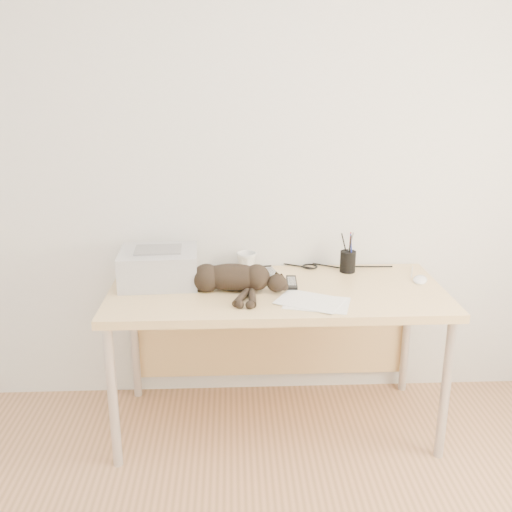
{
  "coord_description": "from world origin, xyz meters",
  "views": [
    {
      "loc": [
        -0.21,
        -1.15,
        1.71
      ],
      "look_at": [
        -0.1,
        1.34,
        0.92
      ],
      "focal_mm": 40.0,
      "sensor_mm": 36.0,
      "label": 1
    }
  ],
  "objects_px": {
    "desk": "(275,308)",
    "cat": "(230,279)",
    "mug": "(247,262)",
    "pen_cup": "(348,261)",
    "printer": "(159,266)",
    "mouse": "(420,277)"
  },
  "relations": [
    {
      "from": "desk",
      "to": "cat",
      "type": "bearing_deg",
      "value": -155.77
    },
    {
      "from": "cat",
      "to": "mug",
      "type": "bearing_deg",
      "value": 81.6
    },
    {
      "from": "cat",
      "to": "pen_cup",
      "type": "distance_m",
      "value": 0.66
    },
    {
      "from": "desk",
      "to": "mug",
      "type": "height_order",
      "value": "mug"
    },
    {
      "from": "printer",
      "to": "desk",
      "type": "bearing_deg",
      "value": -2.49
    },
    {
      "from": "mug",
      "to": "mouse",
      "type": "height_order",
      "value": "mug"
    },
    {
      "from": "pen_cup",
      "to": "mouse",
      "type": "relative_size",
      "value": 1.77
    },
    {
      "from": "cat",
      "to": "mug",
      "type": "xyz_separation_m",
      "value": [
        0.09,
        0.3,
        -0.01
      ]
    },
    {
      "from": "printer",
      "to": "mouse",
      "type": "bearing_deg",
      "value": -1.39
    },
    {
      "from": "desk",
      "to": "cat",
      "type": "distance_m",
      "value": 0.31
    },
    {
      "from": "mug",
      "to": "mouse",
      "type": "xyz_separation_m",
      "value": [
        0.86,
        -0.2,
        -0.03
      ]
    },
    {
      "from": "desk",
      "to": "pen_cup",
      "type": "xyz_separation_m",
      "value": [
        0.39,
        0.15,
        0.19
      ]
    },
    {
      "from": "printer",
      "to": "mouse",
      "type": "xyz_separation_m",
      "value": [
        1.29,
        -0.03,
        -0.07
      ]
    },
    {
      "from": "desk",
      "to": "printer",
      "type": "height_order",
      "value": "printer"
    },
    {
      "from": "cat",
      "to": "pen_cup",
      "type": "xyz_separation_m",
      "value": [
        0.61,
        0.25,
        -0.0
      ]
    },
    {
      "from": "printer",
      "to": "cat",
      "type": "height_order",
      "value": "printer"
    },
    {
      "from": "desk",
      "to": "cat",
      "type": "relative_size",
      "value": 2.64
    },
    {
      "from": "pen_cup",
      "to": "mouse",
      "type": "distance_m",
      "value": 0.37
    },
    {
      "from": "mouse",
      "to": "cat",
      "type": "bearing_deg",
      "value": -150.33
    },
    {
      "from": "pen_cup",
      "to": "printer",
      "type": "bearing_deg",
      "value": -172.54
    },
    {
      "from": "desk",
      "to": "printer",
      "type": "xyz_separation_m",
      "value": [
        -0.57,
        0.02,
        0.22
      ]
    },
    {
      "from": "mug",
      "to": "printer",
      "type": "bearing_deg",
      "value": -158.67
    }
  ]
}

